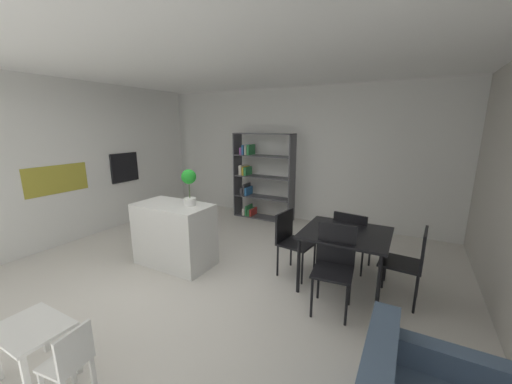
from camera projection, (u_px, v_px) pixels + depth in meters
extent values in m
plane|color=beige|center=(197.00, 276.00, 3.98)|extent=(9.36, 9.36, 0.00)
cube|color=white|center=(186.00, 55.00, 3.35)|extent=(6.81, 6.17, 0.06)
cube|color=silver|center=(286.00, 155.00, 6.28)|extent=(6.81, 0.06, 2.77)
cube|color=silver|center=(57.00, 162.00, 5.08)|extent=(0.61, 5.57, 2.77)
cube|color=#9E932D|center=(57.00, 179.00, 4.82)|extent=(0.01, 0.99, 0.47)
cube|color=black|center=(125.00, 167.00, 5.91)|extent=(0.04, 0.61, 0.58)
cylinder|color=#B7BABC|center=(122.00, 156.00, 5.87)|extent=(0.02, 0.49, 0.02)
cube|color=silver|center=(175.00, 234.00, 4.25)|extent=(1.11, 0.62, 0.91)
cylinder|color=white|center=(190.00, 202.00, 4.09)|extent=(0.17, 0.17, 0.10)
cylinder|color=#476633|center=(189.00, 190.00, 4.05)|extent=(0.01, 0.01, 0.23)
sphere|color=#1E9327|center=(189.00, 177.00, 4.01)|extent=(0.20, 0.20, 0.20)
cube|color=#4C4C51|center=(238.00, 174.00, 6.57)|extent=(0.02, 0.35, 1.85)
cube|color=#4C4C51|center=(292.00, 179.00, 5.96)|extent=(0.02, 0.35, 1.85)
cube|color=#4C4C51|center=(264.00, 134.00, 6.06)|extent=(1.33, 0.35, 0.02)
cube|color=#4C4C51|center=(263.00, 217.00, 6.47)|extent=(1.33, 0.35, 0.02)
cube|color=#4C4C51|center=(263.00, 197.00, 6.37)|extent=(1.29, 0.35, 0.02)
cube|color=#4C4C51|center=(264.00, 177.00, 6.27)|extent=(1.29, 0.35, 0.02)
cube|color=#4C4C51|center=(264.00, 156.00, 6.17)|extent=(1.29, 0.35, 0.02)
cube|color=silver|center=(246.00, 211.00, 6.66)|extent=(0.06, 0.29, 0.15)
cube|color=#338E4C|center=(249.00, 210.00, 6.62)|extent=(0.04, 0.29, 0.22)
cube|color=#338E4C|center=(251.00, 212.00, 6.60)|extent=(0.03, 0.29, 0.15)
cube|color=red|center=(253.00, 212.00, 6.57)|extent=(0.04, 0.29, 0.16)
cube|color=#38383D|center=(244.00, 191.00, 6.58)|extent=(0.06, 0.29, 0.17)
cube|color=#38383D|center=(247.00, 189.00, 6.54)|extent=(0.04, 0.29, 0.25)
cube|color=#2D6BAD|center=(249.00, 191.00, 6.52)|extent=(0.05, 0.29, 0.18)
cube|color=silver|center=(243.00, 170.00, 6.48)|extent=(0.06, 0.29, 0.21)
cube|color=gold|center=(246.00, 170.00, 6.45)|extent=(0.04, 0.29, 0.19)
cube|color=#338E4C|center=(248.00, 171.00, 6.43)|extent=(0.05, 0.29, 0.18)
cube|color=#8E4793|center=(244.00, 151.00, 6.38)|extent=(0.05, 0.29, 0.15)
cube|color=#2D6BAD|center=(246.00, 150.00, 6.35)|extent=(0.04, 0.29, 0.21)
cube|color=silver|center=(248.00, 150.00, 6.32)|extent=(0.04, 0.29, 0.21)
cube|color=#338E4C|center=(251.00, 150.00, 6.28)|extent=(0.05, 0.29, 0.22)
cube|color=white|center=(31.00, 328.00, 2.30)|extent=(0.57, 0.43, 0.03)
cube|color=white|center=(27.00, 381.00, 2.08)|extent=(0.04, 0.04, 0.44)
cube|color=white|center=(43.00, 330.00, 2.61)|extent=(0.04, 0.04, 0.44)
cube|color=white|center=(76.00, 349.00, 2.38)|extent=(0.04, 0.04, 0.44)
cube|color=silver|center=(65.00, 363.00, 2.12)|extent=(0.31, 0.31, 0.02)
cube|color=silver|center=(75.00, 349.00, 2.04)|extent=(0.06, 0.28, 0.29)
cube|color=silver|center=(72.00, 366.00, 2.30)|extent=(0.03, 0.03, 0.31)
cube|color=silver|center=(93.00, 374.00, 2.22)|extent=(0.03, 0.03, 0.31)
cube|color=black|center=(346.00, 233.00, 3.57)|extent=(1.02, 0.93, 0.03)
cylinder|color=black|center=(299.00, 266.00, 3.52)|extent=(0.04, 0.04, 0.70)
cylinder|color=black|center=(379.00, 285.00, 3.10)|extent=(0.04, 0.04, 0.70)
cylinder|color=black|center=(318.00, 243.00, 4.21)|extent=(0.04, 0.04, 0.70)
cylinder|color=black|center=(386.00, 256.00, 3.79)|extent=(0.04, 0.04, 0.70)
cube|color=black|center=(401.00, 263.00, 3.34)|extent=(0.47, 0.45, 0.03)
cube|color=black|center=(424.00, 249.00, 3.18)|extent=(0.06, 0.42, 0.42)
cylinder|color=black|center=(383.00, 271.00, 3.64)|extent=(0.03, 0.03, 0.45)
cylinder|color=black|center=(378.00, 284.00, 3.35)|extent=(0.03, 0.03, 0.45)
cylinder|color=black|center=(418.00, 280.00, 3.44)|extent=(0.03, 0.03, 0.45)
cylinder|color=black|center=(415.00, 294.00, 3.14)|extent=(0.03, 0.03, 0.45)
cube|color=black|center=(297.00, 243.00, 3.93)|extent=(0.48, 0.48, 0.03)
cube|color=black|center=(284.00, 225.00, 3.99)|extent=(0.08, 0.43, 0.40)
cylinder|color=black|center=(302.00, 268.00, 3.73)|extent=(0.03, 0.03, 0.44)
cylinder|color=black|center=(314.00, 258.00, 4.02)|extent=(0.03, 0.03, 0.44)
cylinder|color=black|center=(278.00, 261.00, 3.94)|extent=(0.03, 0.03, 0.44)
cylinder|color=black|center=(291.00, 251.00, 4.23)|extent=(0.03, 0.03, 0.44)
cube|color=black|center=(333.00, 272.00, 3.13)|extent=(0.46, 0.48, 0.03)
cube|color=black|center=(337.00, 244.00, 3.26)|extent=(0.41, 0.07, 0.46)
cylinder|color=black|center=(312.00, 298.00, 3.08)|extent=(0.03, 0.03, 0.46)
cylinder|color=black|center=(346.00, 305.00, 2.95)|extent=(0.03, 0.03, 0.46)
cylinder|color=black|center=(318.00, 280.00, 3.42)|extent=(0.03, 0.03, 0.46)
cylinder|color=black|center=(350.00, 287.00, 3.29)|extent=(0.03, 0.03, 0.46)
cube|color=black|center=(353.00, 238.00, 4.14)|extent=(0.51, 0.49, 0.03)
cube|color=black|center=(349.00, 228.00, 3.93)|extent=(0.45, 0.09, 0.40)
cylinder|color=black|center=(370.00, 252.00, 4.22)|extent=(0.03, 0.03, 0.43)
cylinder|color=black|center=(343.00, 245.00, 4.45)|extent=(0.03, 0.03, 0.43)
cylinder|color=black|center=(362.00, 262.00, 3.93)|extent=(0.03, 0.03, 0.43)
cylinder|color=black|center=(334.00, 254.00, 4.15)|extent=(0.03, 0.03, 0.43)
cube|color=#475B75|center=(451.00, 362.00, 1.97)|extent=(0.74, 0.14, 0.20)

